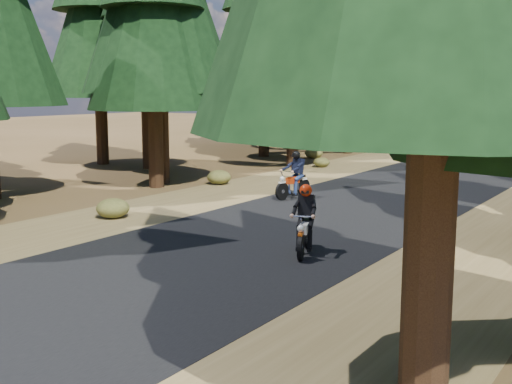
% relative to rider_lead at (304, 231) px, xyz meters
% --- Properties ---
extents(ground, '(120.00, 120.00, 0.00)m').
position_rel_rider_lead_xyz_m(ground, '(-1.51, -1.02, -0.48)').
color(ground, '#443418').
rests_on(ground, ground).
extents(road, '(6.00, 100.00, 0.01)m').
position_rel_rider_lead_xyz_m(road, '(-1.51, 3.98, -0.48)').
color(road, black).
rests_on(road, ground).
extents(shoulder_l, '(3.20, 100.00, 0.01)m').
position_rel_rider_lead_xyz_m(shoulder_l, '(-6.11, 3.98, -0.48)').
color(shoulder_l, brown).
rests_on(shoulder_l, ground).
extents(shoulder_r, '(3.20, 100.00, 0.01)m').
position_rel_rider_lead_xyz_m(shoulder_r, '(3.09, 3.98, -0.48)').
color(shoulder_r, brown).
rests_on(shoulder_r, ground).
extents(understory_shrubs, '(14.38, 28.85, 0.58)m').
position_rel_rider_lead_xyz_m(understory_shrubs, '(-0.43, 7.94, -0.23)').
color(understory_shrubs, '#474C1E').
rests_on(understory_shrubs, ground).
extents(rider_lead, '(1.04, 1.67, 1.43)m').
position_rel_rider_lead_xyz_m(rider_lead, '(0.00, 0.00, 0.00)').
color(rider_lead, beige).
rests_on(rider_lead, road).
extents(rider_follow, '(0.73, 1.69, 1.46)m').
position_rel_rider_lead_xyz_m(rider_follow, '(-3.67, 5.80, 0.01)').
color(rider_follow, '#96280A').
rests_on(rider_follow, road).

